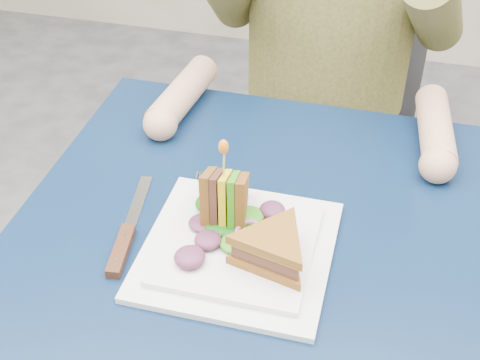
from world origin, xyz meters
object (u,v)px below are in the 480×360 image
(fork, at_px, (195,211))
(sandwich_flat, at_px, (273,249))
(sandwich_upright, at_px, (225,200))
(knife, at_px, (124,241))
(table, at_px, (264,276))
(plate, at_px, (238,248))
(chair, at_px, (328,103))

(fork, bearing_deg, sandwich_flat, -33.35)
(sandwich_upright, bearing_deg, sandwich_flat, -39.06)
(knife, bearing_deg, sandwich_flat, -0.26)
(table, bearing_deg, sandwich_upright, 174.46)
(knife, bearing_deg, fork, 49.87)
(sandwich_upright, height_order, knife, sandwich_upright)
(table, relative_size, fork, 4.20)
(plate, bearing_deg, knife, -171.48)
(fork, distance_m, knife, 0.12)
(sandwich_flat, bearing_deg, table, 110.63)
(sandwich_upright, bearing_deg, chair, 84.81)
(table, height_order, knife, knife)
(table, xyz_separation_m, fork, (-0.11, 0.03, 0.08))
(table, xyz_separation_m, chair, (0.00, 0.69, -0.11))
(table, bearing_deg, chair, 90.00)
(table, xyz_separation_m, knife, (-0.19, -0.06, 0.09))
(sandwich_flat, distance_m, fork, 0.17)
(knife, bearing_deg, plate, 8.52)
(fork, bearing_deg, chair, 80.16)
(chair, distance_m, plate, 0.76)
(plate, distance_m, fork, 0.11)
(chair, distance_m, knife, 0.80)
(chair, bearing_deg, fork, -99.84)
(sandwich_upright, bearing_deg, plate, -55.21)
(fork, relative_size, knife, 0.81)
(table, relative_size, knife, 3.39)
(fork, bearing_deg, sandwich_upright, -22.17)
(fork, bearing_deg, table, -13.47)
(sandwich_flat, height_order, fork, sandwich_flat)
(table, distance_m, knife, 0.22)
(sandwich_flat, relative_size, knife, 0.69)
(fork, bearing_deg, plate, -38.36)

